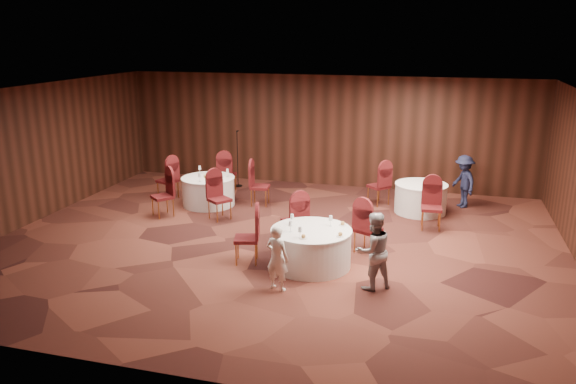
% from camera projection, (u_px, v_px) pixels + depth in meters
% --- Properties ---
extents(ground, '(12.00, 12.00, 0.00)m').
position_uv_depth(ground, '(277.00, 243.00, 12.07)').
color(ground, black).
rests_on(ground, ground).
extents(room_shell, '(12.00, 12.00, 12.00)m').
position_uv_depth(room_shell, '(276.00, 154.00, 11.53)').
color(room_shell, silver).
rests_on(room_shell, ground).
extents(table_main, '(1.56, 1.56, 0.74)m').
position_uv_depth(table_main, '(311.00, 247.00, 10.81)').
color(table_main, silver).
rests_on(table_main, ground).
extents(table_left, '(1.38, 1.38, 0.74)m').
position_uv_depth(table_left, '(208.00, 191.00, 14.63)').
color(table_left, silver).
rests_on(table_left, ground).
extents(table_right, '(1.30, 1.30, 0.74)m').
position_uv_depth(table_right, '(421.00, 198.00, 14.02)').
color(table_right, silver).
rests_on(table_right, ground).
extents(chairs_main, '(2.88, 1.95, 1.00)m').
position_uv_depth(chairs_main, '(304.00, 229.00, 11.44)').
color(chairs_main, '#3D0D0C').
rests_on(chairs_main, ground).
extents(chairs_left, '(3.24, 3.14, 1.00)m').
position_uv_depth(chairs_left, '(208.00, 187.00, 14.56)').
color(chairs_left, '#3D0D0C').
rests_on(chairs_left, ground).
extents(chairs_right, '(2.03, 2.23, 1.00)m').
position_uv_depth(chairs_right, '(403.00, 196.00, 13.73)').
color(chairs_right, '#3D0D0C').
rests_on(chairs_right, ground).
extents(tabletop_main, '(1.14, 1.05, 0.22)m').
position_uv_depth(tabletop_main, '(316.00, 227.00, 10.57)').
color(tabletop_main, silver).
rests_on(tabletop_main, table_main).
extents(tabletop_left, '(0.91, 0.82, 0.22)m').
position_uv_depth(tabletop_left, '(208.00, 174.00, 14.51)').
color(tabletop_left, silver).
rests_on(tabletop_left, table_left).
extents(tabletop_right, '(0.08, 0.08, 0.22)m').
position_uv_depth(tabletop_right, '(428.00, 181.00, 13.61)').
color(tabletop_right, silver).
rests_on(tabletop_right, table_right).
extents(mic_stand, '(0.24, 0.24, 1.65)m').
position_uv_depth(mic_stand, '(238.00, 170.00, 16.38)').
color(mic_stand, black).
rests_on(mic_stand, ground).
extents(woman_a, '(0.50, 0.40, 1.19)m').
position_uv_depth(woman_a, '(277.00, 258.00, 9.73)').
color(woman_a, white).
rests_on(woman_a, ground).
extents(woman_b, '(0.87, 0.84, 1.40)m').
position_uv_depth(woman_b, '(373.00, 251.00, 9.76)').
color(woman_b, '#9E9EA2').
rests_on(woman_b, ground).
extents(man_c, '(0.87, 1.02, 1.36)m').
position_uv_depth(man_c, '(464.00, 181.00, 14.36)').
color(man_c, '#161931').
rests_on(man_c, ground).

